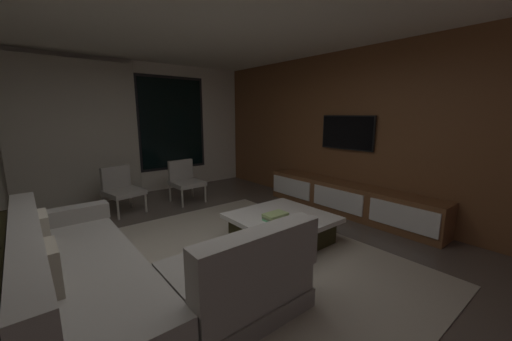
{
  "coord_description": "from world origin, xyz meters",
  "views": [
    {
      "loc": [
        -1.35,
        -2.59,
        1.66
      ],
      "look_at": [
        1.43,
        0.81,
        0.8
      ],
      "focal_mm": 20.36,
      "sensor_mm": 36.0,
      "label": 1
    }
  ],
  "objects": [
    {
      "name": "floor",
      "position": [
        0.0,
        0.0,
        0.0
      ],
      "size": [
        9.2,
        9.2,
        0.0
      ],
      "primitive_type": "plane",
      "color": "#564C44"
    },
    {
      "name": "back_wall_with_window",
      "position": [
        -0.06,
        3.62,
        1.34
      ],
      "size": [
        6.6,
        0.3,
        2.7
      ],
      "color": "silver",
      "rests_on": "floor"
    },
    {
      "name": "media_wall",
      "position": [
        3.06,
        0.0,
        1.35
      ],
      "size": [
        0.12,
        7.8,
        2.7
      ],
      "color": "brown",
      "rests_on": "floor"
    },
    {
      "name": "area_rug",
      "position": [
        0.35,
        -0.1,
        0.01
      ],
      "size": [
        3.2,
        3.8,
        0.01
      ],
      "primitive_type": "cube",
      "color": "#ADA391",
      "rests_on": "floor"
    },
    {
      "name": "sectional_couch",
      "position": [
        -0.81,
        -0.14,
        0.29
      ],
      "size": [
        1.98,
        2.5,
        0.82
      ],
      "color": "gray",
      "rests_on": "floor"
    },
    {
      "name": "coffee_table",
      "position": [
        1.18,
        -0.02,
        0.19
      ],
      "size": [
        1.16,
        1.16,
        0.36
      ],
      "color": "black",
      "rests_on": "floor"
    },
    {
      "name": "book_stack_on_coffee_table",
      "position": [
        1.01,
        -0.08,
        0.4
      ],
      "size": [
        0.3,
        0.19,
        0.08
      ],
      "color": "#6CD28E",
      "rests_on": "coffee_table"
    },
    {
      "name": "accent_chair_near_window",
      "position": [
        1.02,
        2.48,
        0.43
      ],
      "size": [
        0.56,
        0.58,
        0.78
      ],
      "color": "#B2ADA0",
      "rests_on": "floor"
    },
    {
      "name": "accent_chair_by_curtain",
      "position": [
        -0.11,
        2.57,
        0.43
      ],
      "size": [
        0.65,
        0.66,
        0.78
      ],
      "color": "#B2ADA0",
      "rests_on": "floor"
    },
    {
      "name": "media_console",
      "position": [
        2.77,
        0.05,
        0.25
      ],
      "size": [
        0.46,
        3.1,
        0.52
      ],
      "color": "brown",
      "rests_on": "floor"
    },
    {
      "name": "mounted_tv",
      "position": [
        2.95,
        0.25,
        1.35
      ],
      "size": [
        0.05,
        0.98,
        0.57
      ],
      "color": "black"
    }
  ]
}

